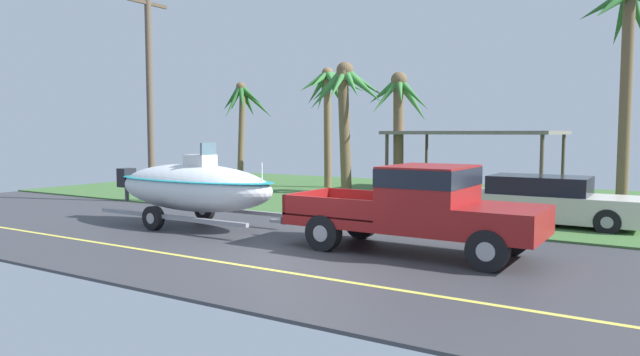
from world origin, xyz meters
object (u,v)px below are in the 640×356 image
object	(u,v)px
palm_tree_mid	(330,95)
palm_tree_near_right	(626,42)
boat_on_trailer	(193,187)
palm_tree_far_right	(400,108)
palm_tree_far_left	(243,107)
palm_tree_near_left	(345,98)
utility_pole	(150,92)
parked_sedan_near	(546,201)
carport_awning	(476,134)
pickup_truck_towing	(427,205)

from	to	relation	value
palm_tree_mid	palm_tree_near_right	bearing A→B (deg)	-11.90
boat_on_trailer	palm_tree_far_right	bearing A→B (deg)	82.12
palm_tree_mid	palm_tree_far_right	xyz separation A→B (m)	(3.90, -0.86, -0.71)
palm_tree_near_right	palm_tree_far_left	world-z (taller)	palm_tree_near_right
palm_tree_far_right	palm_tree_near_left	bearing A→B (deg)	-141.28
palm_tree_near_right	palm_tree_mid	bearing A→B (deg)	168.10
palm_tree_near_right	palm_tree_mid	world-z (taller)	palm_tree_near_right
utility_pole	palm_tree_mid	bearing A→B (deg)	70.29
parked_sedan_near	carport_awning	bearing A→B (deg)	121.03
palm_tree_near_right	palm_tree_far_left	distance (m)	16.94
carport_awning	palm_tree_near_right	size ratio (longest dim) A/B	0.91
palm_tree_mid	parked_sedan_near	bearing A→B (deg)	-28.94
pickup_truck_towing	palm_tree_near_left	distance (m)	11.89
palm_tree_near_left	palm_tree_far_left	size ratio (longest dim) A/B	1.08
pickup_truck_towing	palm_tree_far_left	bearing A→B (deg)	142.43
parked_sedan_near	utility_pole	distance (m)	14.12
parked_sedan_near	palm_tree_far_right	distance (m)	8.91
carport_awning	palm_tree_far_left	distance (m)	11.31
carport_awning	palm_tree_far_right	xyz separation A→B (m)	(-2.68, -1.74, 1.07)
parked_sedan_near	palm_tree_far_right	bearing A→B (deg)	143.31
palm_tree_far_left	palm_tree_far_right	world-z (taller)	palm_tree_far_right
palm_tree_far_right	palm_tree_near_right	bearing A→B (deg)	-11.66
palm_tree_near_left	palm_tree_mid	world-z (taller)	palm_tree_mid
palm_tree_near_right	palm_tree_near_left	bearing A→B (deg)	178.40
parked_sedan_near	palm_tree_near_right	xyz separation A→B (m)	(1.56, 3.32, 4.69)
pickup_truck_towing	boat_on_trailer	size ratio (longest dim) A/B	0.88
palm_tree_near_left	palm_tree_far_left	bearing A→B (deg)	166.25
parked_sedan_near	palm_tree_near_left	size ratio (longest dim) A/B	0.85
carport_awning	palm_tree_far_left	size ratio (longest dim) A/B	1.30
utility_pole	boat_on_trailer	bearing A→B (deg)	-31.52
pickup_truck_towing	palm_tree_mid	bearing A→B (deg)	129.40
pickup_truck_towing	palm_tree_far_left	distance (m)	17.67
palm_tree_mid	utility_pole	bearing A→B (deg)	-109.71
palm_tree_near_left	palm_tree_far_left	xyz separation A→B (m)	(-6.66, 1.63, -0.16)
palm_tree_near_right	palm_tree_mid	xyz separation A→B (m)	(-12.21, 2.57, -1.06)
palm_tree_near_left	utility_pole	bearing A→B (deg)	-130.97
palm_tree_near_right	palm_tree_far_right	xyz separation A→B (m)	(-8.31, 1.72, -1.77)
palm_tree_near_left	palm_tree_near_right	world-z (taller)	palm_tree_near_right
palm_tree_far_left	utility_pole	world-z (taller)	utility_pole
parked_sedan_near	palm_tree_near_left	bearing A→B (deg)	157.16
pickup_truck_towing	palm_tree_near_right	size ratio (longest dim) A/B	0.79
parked_sedan_near	palm_tree_far_left	size ratio (longest dim) A/B	0.92
palm_tree_near_left	palm_tree_far_right	world-z (taller)	palm_tree_near_left
boat_on_trailer	palm_tree_near_left	xyz separation A→B (m)	(-0.34, 9.01, 2.90)
utility_pole	palm_tree_far_right	bearing A→B (deg)	46.65
parked_sedan_near	palm_tree_far_right	size ratio (longest dim) A/B	0.92
utility_pole	carport_awning	bearing A→B (deg)	43.33
palm_tree_near_left	utility_pole	world-z (taller)	utility_pole
palm_tree_far_left	utility_pole	bearing A→B (deg)	-77.22
pickup_truck_towing	boat_on_trailer	distance (m)	6.83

